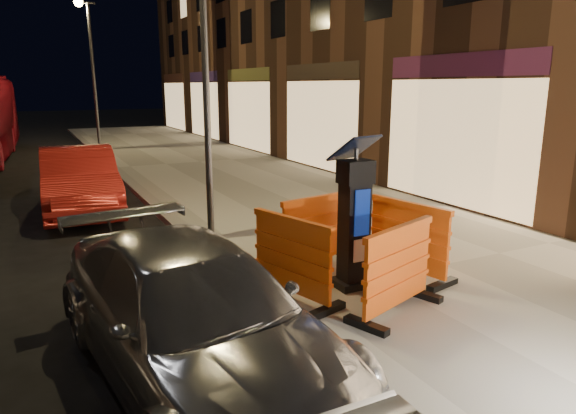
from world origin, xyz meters
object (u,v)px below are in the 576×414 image
barrier_kerbside (292,259)px  car_silver (196,374)px  barrier_bldgside (408,239)px  car_red (82,211)px  barrier_front (398,270)px  parking_kiosk (354,217)px  barrier_back (318,231)px

barrier_kerbside → car_silver: barrier_kerbside is taller
barrier_kerbside → barrier_bldgside: bearing=-106.2°
car_red → barrier_bldgside: bearing=-59.1°
barrier_kerbside → barrier_bldgside: size_ratio=1.00×
barrier_front → barrier_bldgside: same height
barrier_bldgside → car_silver: bearing=92.9°
car_red → parking_kiosk: bearing=-65.4°
parking_kiosk → barrier_kerbside: bearing=165.8°
parking_kiosk → car_silver: size_ratio=0.43×
barrier_bldgside → car_red: size_ratio=0.31×
barrier_front → barrier_kerbside: 1.34m
barrier_bldgside → car_red: 8.00m
barrier_back → parking_kiosk: bearing=-101.2°
parking_kiosk → car_red: 7.65m
barrier_back → barrier_front: bearing=-101.2°
barrier_front → barrier_back: 1.90m
parking_kiosk → barrier_kerbside: size_ratio=1.40×
barrier_bldgside → car_silver: barrier_bldgside is taller
barrier_kerbside → car_red: 7.30m
parking_kiosk → car_silver: bearing=-173.8°
parking_kiosk → car_silver: (-2.54, -0.95, -1.14)m
barrier_kerbside → car_red: barrier_kerbside is taller
car_silver → car_red: 7.97m
parking_kiosk → barrier_front: size_ratio=1.40×
parking_kiosk → barrier_back: bearing=75.8°
barrier_back → car_red: size_ratio=0.31×
barrier_front → car_red: (-2.84, 7.96, -0.70)m
parking_kiosk → barrier_bldgside: 1.05m
barrier_front → barrier_bldgside: 1.34m
barrier_front → barrier_bldgside: bearing=25.8°
barrier_front → barrier_back: size_ratio=1.00×
parking_kiosk → barrier_back: (0.00, 0.95, -0.44)m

